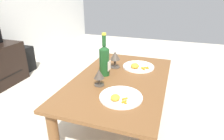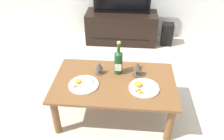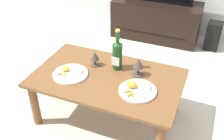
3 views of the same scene
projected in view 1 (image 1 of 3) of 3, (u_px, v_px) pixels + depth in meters
ground_plane at (120, 122)px, 1.72m from camera, size 6.40×6.40×0.00m
dining_table at (120, 86)px, 1.58m from camera, size 1.18×0.72×0.43m
floor_speaker at (26, 59)px, 2.76m from camera, size 0.18×0.18×0.35m
wine_bottle at (104, 59)px, 1.57m from camera, size 0.08×0.08×0.35m
goblet_left at (99, 75)px, 1.41m from camera, size 0.08×0.08×0.13m
goblet_right at (115, 57)px, 1.74m from camera, size 0.09×0.09×0.15m
dinner_plate_left at (120, 97)px, 1.27m from camera, size 0.29×0.29×0.05m
dinner_plate_right at (138, 66)px, 1.76m from camera, size 0.28×0.28×0.06m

